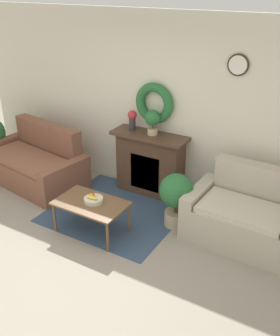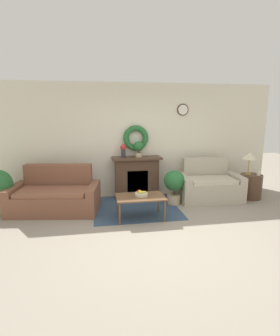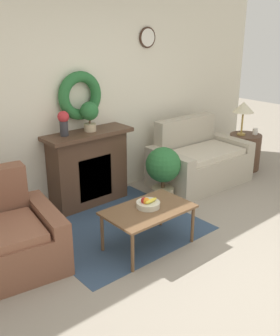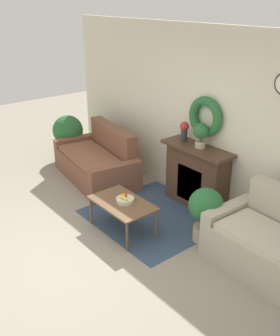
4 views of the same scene
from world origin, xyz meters
name	(u,v)px [view 2 (image 2 of 4)]	position (x,y,z in m)	size (l,w,h in m)	color
ground_plane	(159,238)	(0.00, 0.00, 0.00)	(16.00, 16.00, 0.00)	gray
floor_rug	(136,207)	(-0.16, 1.44, 0.00)	(1.80, 1.68, 0.01)	#334760
wall_back	(136,140)	(0.00, 2.39, 1.35)	(6.80, 0.20, 2.70)	beige
fireplace	(137,177)	(-0.02, 2.19, 0.50)	(1.16, 0.41, 0.99)	#4C3323
couch_left	(55,196)	(-1.84, 1.57, 0.31)	(1.89, 1.18, 0.93)	brown
loveseat_right	(209,186)	(1.62, 1.73, 0.33)	(1.46, 0.93, 0.94)	#B2A893
coffee_table	(140,198)	(-0.16, 0.86, 0.40)	(0.93, 0.58, 0.45)	brown
fruit_bowl	(141,194)	(-0.14, 0.89, 0.49)	(0.25, 0.25, 0.12)	beige
side_table_by_loveseat	(251,186)	(2.65, 1.64, 0.29)	(0.51, 0.51, 0.58)	#4C3323
table_lamp	(250,156)	(2.59, 1.69, 1.01)	(0.34, 0.34, 0.53)	#B28E42
mug	(259,173)	(2.76, 1.55, 0.63)	(0.08, 0.08, 0.10)	silver
vase_on_mantel_left	(123,150)	(-0.34, 2.19, 1.16)	(0.14, 0.14, 0.30)	#2D2D33
potted_plant_on_mantel	(139,147)	(0.02, 2.17, 1.21)	(0.23, 0.23, 0.37)	tan
potted_plant_floor_by_loveseat	(174,184)	(0.73, 1.56, 0.47)	(0.46, 0.46, 0.77)	tan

